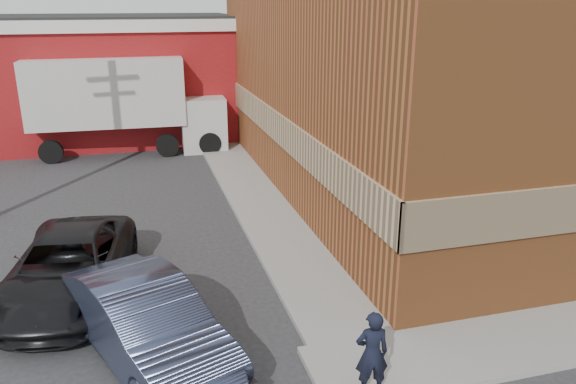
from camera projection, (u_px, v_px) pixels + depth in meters
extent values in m
plane|color=#28282B|center=(322.00, 348.00, 10.59)|extent=(90.00, 90.00, 0.00)
cube|color=brown|center=(471.00, 53.00, 19.52)|extent=(14.00, 18.00, 9.00)
cube|color=tan|center=(276.00, 127.00, 18.42)|extent=(0.08, 18.16, 1.00)
cube|color=gray|center=(252.00, 193.00, 18.93)|extent=(1.80, 18.00, 0.12)
cube|color=maroon|center=(65.00, 84.00, 26.46)|extent=(16.00, 8.00, 5.00)
cube|color=silver|center=(57.00, 23.00, 25.58)|extent=(16.30, 8.30, 0.50)
cube|color=black|center=(56.00, 16.00, 25.48)|extent=(16.00, 8.00, 0.10)
imported|color=black|center=(372.00, 353.00, 8.97)|extent=(0.59, 0.43, 1.50)
imported|color=#313851|center=(148.00, 324.00, 10.00)|extent=(3.22, 4.86, 1.51)
imported|color=black|center=(69.00, 267.00, 12.28)|extent=(3.10, 5.35, 1.40)
cube|color=beige|center=(107.00, 91.00, 23.28)|extent=(6.36, 2.76, 2.72)
cube|color=#1E7120|center=(106.00, 106.00, 22.25)|extent=(6.05, 0.27, 0.84)
cube|color=beige|center=(207.00, 122.00, 24.66)|extent=(1.97, 2.37, 2.30)
cylinder|color=black|center=(51.00, 152.00, 22.53)|extent=(0.95, 0.35, 0.94)
cylinder|color=black|center=(59.00, 140.00, 24.45)|extent=(0.95, 0.35, 0.94)
cylinder|color=black|center=(168.00, 145.00, 23.53)|extent=(0.95, 0.35, 0.94)
cylinder|color=black|center=(166.00, 134.00, 25.45)|extent=(0.95, 0.35, 0.94)
cylinder|color=black|center=(210.00, 143.00, 23.92)|extent=(0.95, 0.35, 0.94)
cylinder|color=black|center=(205.00, 132.00, 25.84)|extent=(0.95, 0.35, 0.94)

